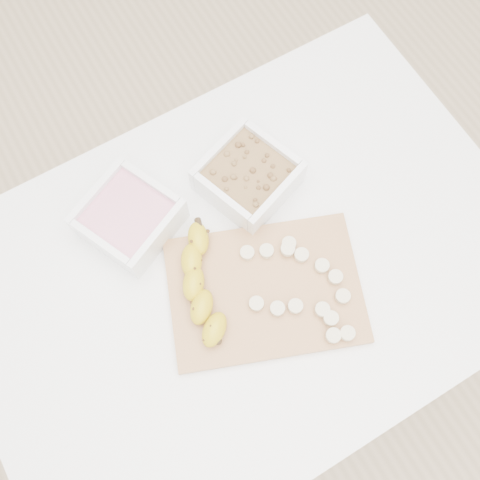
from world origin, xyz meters
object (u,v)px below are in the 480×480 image
bowl_yogurt (129,218)px  cutting_board (265,290)px  bowl_granola (248,177)px  table (248,279)px  banana (202,286)px

bowl_yogurt → cutting_board: 0.27m
bowl_granola → table: bearing=-120.0°
bowl_yogurt → bowl_granola: bearing=-9.5°
bowl_granola → banana: size_ratio=0.90×
table → bowl_granola: bearing=60.0°
bowl_yogurt → banana: bowl_yogurt is taller
table → bowl_yogurt: bowl_yogurt is taller
table → banana: size_ratio=4.73×
bowl_yogurt → banana: (0.05, -0.17, -0.00)m
table → cutting_board: 0.12m
banana → table: bearing=31.8°
bowl_granola → banana: bearing=-141.3°
bowl_granola → cutting_board: (-0.08, -0.19, -0.03)m
bowl_yogurt → table: bearing=-50.3°
table → bowl_granola: (0.08, 0.13, 0.13)m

